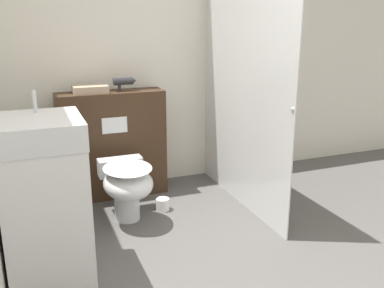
% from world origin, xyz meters
% --- Properties ---
extents(wall_back, '(8.00, 0.06, 2.50)m').
position_xyz_m(wall_back, '(0.00, 2.35, 1.25)').
color(wall_back, silver).
rests_on(wall_back, ground_plane).
extents(partition_panel, '(0.95, 0.28, 0.98)m').
position_xyz_m(partition_panel, '(-0.40, 2.10, 0.49)').
color(partition_panel, '#3D2819').
rests_on(partition_panel, ground_plane).
extents(shower_glass, '(0.04, 1.56, 2.07)m').
position_xyz_m(shower_glass, '(0.62, 1.53, 1.04)').
color(shower_glass, silver).
rests_on(shower_glass, ground_plane).
extents(toilet, '(0.39, 0.59, 0.49)m').
position_xyz_m(toilet, '(-0.41, 1.51, 0.32)').
color(toilet, white).
rests_on(toilet, ground_plane).
extents(sink_vanity, '(0.50, 0.56, 1.18)m').
position_xyz_m(sink_vanity, '(-1.05, 0.91, 0.52)').
color(sink_vanity, white).
rests_on(sink_vanity, ground_plane).
extents(hair_drier, '(0.21, 0.07, 0.12)m').
position_xyz_m(hair_drier, '(-0.27, 2.09, 1.06)').
color(hair_drier, '#2D2D33').
rests_on(hair_drier, partition_panel).
extents(folded_towel, '(0.30, 0.19, 0.06)m').
position_xyz_m(folded_towel, '(-0.57, 2.10, 1.01)').
color(folded_towel, tan).
rests_on(folded_towel, partition_panel).
extents(spare_toilet_roll, '(0.12, 0.12, 0.10)m').
position_xyz_m(spare_toilet_roll, '(-0.09, 1.60, 0.05)').
color(spare_toilet_roll, white).
rests_on(spare_toilet_roll, ground_plane).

